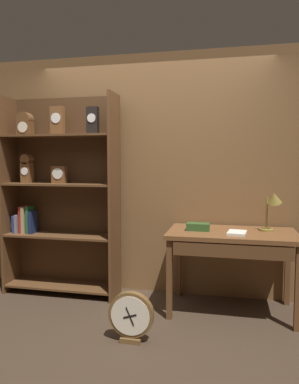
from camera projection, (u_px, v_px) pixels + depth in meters
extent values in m
plane|color=#3D2D21|center=(119.00, 346.00, 2.85)|extent=(10.00, 10.00, 0.00)
cube|color=brown|center=(153.00, 175.00, 3.98)|extent=(4.80, 0.05, 2.60)
cube|color=brown|center=(10.00, 195.00, 4.05)|extent=(0.02, 0.36, 2.15)
cube|color=brown|center=(114.00, 197.00, 3.78)|extent=(0.03, 0.36, 2.15)
cube|color=#4B2F1A|center=(67.00, 195.00, 4.09)|extent=(1.25, 0.01, 2.15)
cube|color=brown|center=(62.00, 285.00, 4.00)|extent=(1.20, 0.34, 0.02)
cube|color=brown|center=(61.00, 235.00, 3.95)|extent=(1.20, 0.34, 0.02)
cube|color=brown|center=(60.00, 184.00, 3.91)|extent=(1.20, 0.34, 0.02)
cube|color=brown|center=(59.00, 136.00, 3.86)|extent=(1.20, 0.34, 0.02)
cube|color=brown|center=(25.00, 129.00, 3.96)|extent=(0.15, 0.11, 0.15)
cylinder|color=brown|center=(25.00, 119.00, 3.95)|extent=(0.15, 0.11, 0.15)
cylinder|color=silver|center=(22.00, 127.00, 3.90)|extent=(0.11, 0.01, 0.11)
cube|color=brown|center=(27.00, 173.00, 3.98)|extent=(0.11, 0.10, 0.22)
cylinder|color=brown|center=(27.00, 159.00, 3.97)|extent=(0.11, 0.10, 0.11)
cylinder|color=white|center=(24.00, 171.00, 3.93)|extent=(0.08, 0.01, 0.08)
cube|color=brown|center=(57.00, 121.00, 3.84)|extent=(0.14, 0.07, 0.30)
cylinder|color=white|center=(56.00, 118.00, 3.80)|extent=(0.11, 0.01, 0.11)
cube|color=brown|center=(59.00, 175.00, 3.90)|extent=(0.15, 0.07, 0.18)
cylinder|color=silver|center=(57.00, 173.00, 3.86)|extent=(0.12, 0.01, 0.12)
cube|color=black|center=(93.00, 121.00, 3.75)|extent=(0.12, 0.07, 0.28)
cylinder|color=white|center=(91.00, 118.00, 3.71)|extent=(0.09, 0.01, 0.09)
cube|color=navy|center=(17.00, 224.00, 4.08)|extent=(0.03, 0.17, 0.19)
cube|color=slate|center=(19.00, 223.00, 4.04)|extent=(0.03, 0.17, 0.20)
cube|color=maroon|center=(24.00, 219.00, 4.05)|extent=(0.04, 0.16, 0.29)
cube|color=tan|center=(25.00, 220.00, 4.02)|extent=(0.04, 0.13, 0.29)
cube|color=#236638|center=(30.00, 220.00, 4.02)|extent=(0.03, 0.15, 0.30)
cube|color=#19234C|center=(33.00, 222.00, 4.01)|extent=(0.03, 0.15, 0.24)
cube|color=brown|center=(232.00, 234.00, 3.45)|extent=(1.20, 0.69, 0.04)
cube|color=brown|center=(169.00, 279.00, 3.32)|extent=(0.05, 0.05, 0.74)
cube|color=brown|center=(298.00, 289.00, 3.08)|extent=(0.05, 0.05, 0.74)
cube|color=brown|center=(178.00, 262.00, 3.89)|extent=(0.05, 0.05, 0.74)
cube|color=brown|center=(287.00, 269.00, 3.65)|extent=(0.05, 0.05, 0.74)
cube|color=#55351C|center=(232.00, 251.00, 3.14)|extent=(1.02, 0.03, 0.12)
cylinder|color=olive|center=(266.00, 230.00, 3.48)|extent=(0.13, 0.13, 0.02)
cylinder|color=olive|center=(267.00, 213.00, 3.46)|extent=(0.02, 0.02, 0.30)
cone|color=olive|center=(274.00, 198.00, 3.39)|extent=(0.18, 0.19, 0.14)
cube|color=#2D5123|center=(198.00, 227.00, 3.50)|extent=(0.22, 0.13, 0.07)
cube|color=silver|center=(237.00, 233.00, 3.32)|extent=(0.19, 0.24, 0.02)
cube|color=brown|center=(131.00, 339.00, 2.92)|extent=(0.17, 0.11, 0.04)
cylinder|color=brown|center=(131.00, 314.00, 2.91)|extent=(0.37, 0.06, 0.37)
cylinder|color=silver|center=(130.00, 316.00, 2.87)|extent=(0.32, 0.01, 0.32)
cube|color=black|center=(130.00, 316.00, 2.87)|extent=(0.11, 0.01, 0.05)
cube|color=black|center=(130.00, 316.00, 2.87)|extent=(0.07, 0.01, 0.15)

